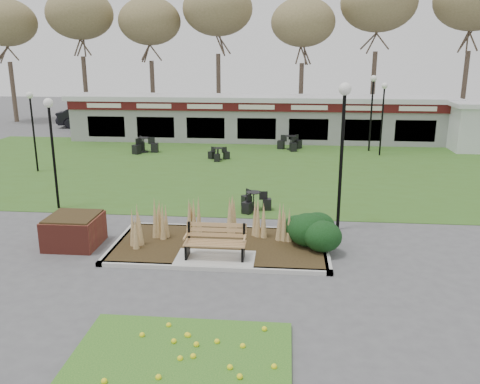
# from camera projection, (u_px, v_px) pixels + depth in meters

# --- Properties ---
(ground) EXTENTS (100.00, 100.00, 0.00)m
(ground) POSITION_uv_depth(u_px,v_px,m) (215.00, 264.00, 14.01)
(ground) COLOR #515154
(ground) RESTS_ON ground
(lawn) EXTENTS (34.00, 16.00, 0.02)m
(lawn) POSITION_uv_depth(u_px,v_px,m) (248.00, 167.00, 25.51)
(lawn) COLOR #39601E
(lawn) RESTS_ON ground
(flower_bed) EXTENTS (4.20, 3.00, 0.16)m
(flower_bed) POSITION_uv_depth(u_px,v_px,m) (180.00, 359.00, 9.58)
(flower_bed) COLOR #21611B
(flower_bed) RESTS_ON ground
(planting_bed) EXTENTS (6.75, 3.40, 1.27)m
(planting_bed) POSITION_uv_depth(u_px,v_px,m) (263.00, 236.00, 15.09)
(planting_bed) COLOR black
(planting_bed) RESTS_ON ground
(park_bench) EXTENTS (1.70, 0.66, 0.93)m
(park_bench) POSITION_uv_depth(u_px,v_px,m) (216.00, 241.00, 14.09)
(park_bench) COLOR #A6834B
(park_bench) RESTS_ON ground
(brick_planter) EXTENTS (1.50, 1.50, 0.95)m
(brick_planter) POSITION_uv_depth(u_px,v_px,m) (74.00, 230.00, 15.23)
(brick_planter) COLOR maroon
(brick_planter) RESTS_ON ground
(food_pavilion) EXTENTS (24.60, 3.40, 2.90)m
(food_pavilion) POSITION_uv_depth(u_px,v_px,m) (258.00, 118.00, 32.75)
(food_pavilion) COLOR gray
(food_pavilion) RESTS_ON ground
(tree_backdrop) EXTENTS (47.24, 5.24, 10.36)m
(tree_backdrop) POSITION_uv_depth(u_px,v_px,m) (265.00, 14.00, 38.60)
(tree_backdrop) COLOR #47382B
(tree_backdrop) RESTS_ON ground
(lamp_post_near_left) EXTENTS (0.34, 0.34, 4.07)m
(lamp_post_near_left) POSITION_uv_depth(u_px,v_px,m) (51.00, 129.00, 18.14)
(lamp_post_near_left) COLOR black
(lamp_post_near_left) RESTS_ON ground
(lamp_post_near_right) EXTENTS (0.39, 0.39, 4.75)m
(lamp_post_near_right) POSITION_uv_depth(u_px,v_px,m) (343.00, 125.00, 15.81)
(lamp_post_near_right) COLOR black
(lamp_post_near_right) RESTS_ON ground
(lamp_post_mid_right) EXTENTS (0.33, 0.33, 4.01)m
(lamp_post_mid_right) POSITION_uv_depth(u_px,v_px,m) (383.00, 103.00, 27.65)
(lamp_post_mid_right) COLOR black
(lamp_post_mid_right) RESTS_ON ground
(lamp_post_far_right) EXTENTS (0.36, 0.36, 4.34)m
(lamp_post_far_right) POSITION_uv_depth(u_px,v_px,m) (372.00, 96.00, 28.85)
(lamp_post_far_right) COLOR black
(lamp_post_far_right) RESTS_ON ground
(lamp_post_far_left) EXTENTS (0.32, 0.32, 3.83)m
(lamp_post_far_left) POSITION_uv_depth(u_px,v_px,m) (32.00, 114.00, 23.95)
(lamp_post_far_left) COLOR black
(lamp_post_far_left) RESTS_ON ground
(bistro_set_a) EXTENTS (1.44, 1.60, 0.85)m
(bistro_set_a) POSITION_uv_depth(u_px,v_px,m) (144.00, 147.00, 29.22)
(bistro_set_a) COLOR black
(bistro_set_a) RESTS_ON ground
(bistro_set_b) EXTENTS (1.17, 1.27, 0.68)m
(bistro_set_b) POSITION_uv_depth(u_px,v_px,m) (254.00, 204.00, 18.67)
(bistro_set_b) COLOR black
(bistro_set_b) RESTS_ON ground
(bistro_set_c) EXTENTS (1.21, 1.06, 0.64)m
(bistro_set_c) POSITION_uv_depth(u_px,v_px,m) (218.00, 156.00, 27.24)
(bistro_set_c) COLOR black
(bistro_set_c) RESTS_ON ground
(bistro_set_d) EXTENTS (1.49, 1.48, 0.82)m
(bistro_set_d) POSITION_uv_depth(u_px,v_px,m) (291.00, 145.00, 30.04)
(bistro_set_d) COLOR black
(bistro_set_d) RESTS_ON ground
(car_silver) EXTENTS (4.38, 2.57, 1.40)m
(car_silver) POSITION_uv_depth(u_px,v_px,m) (89.00, 117.00, 39.58)
(car_silver) COLOR #AEAEB3
(car_silver) RESTS_ON ground
(car_black) EXTENTS (5.24, 2.54, 1.66)m
(car_black) POSITION_uv_depth(u_px,v_px,m) (92.00, 116.00, 38.82)
(car_black) COLOR black
(car_black) RESTS_ON ground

